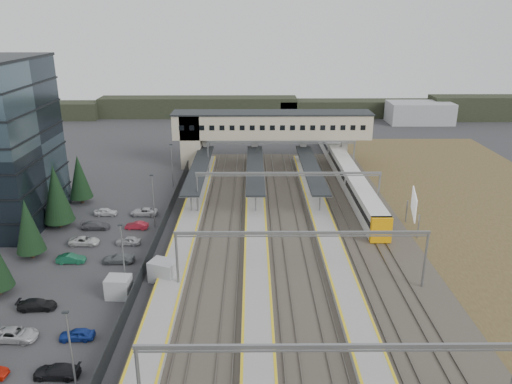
{
  "coord_description": "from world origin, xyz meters",
  "views": [
    {
      "loc": [
        6.51,
        -58.28,
        29.68
      ],
      "look_at": [
        7.05,
        13.94,
        4.0
      ],
      "focal_mm": 35.0,
      "sensor_mm": 36.0,
      "label": 1
    }
  ],
  "objects_px": {
    "footbridge": "(258,128)",
    "train": "(343,167)",
    "relay_cabin_near": "(164,271)",
    "billboard": "(414,205)",
    "relay_cabin_far": "(119,287)"
  },
  "relations": [
    {
      "from": "relay_cabin_far",
      "to": "footbridge",
      "type": "distance_m",
      "value": 54.45
    },
    {
      "from": "relay_cabin_near",
      "to": "footbridge",
      "type": "bearing_deg",
      "value": 76.39
    },
    {
      "from": "relay_cabin_far",
      "to": "footbridge",
      "type": "bearing_deg",
      "value": 72.67
    },
    {
      "from": "relay_cabin_far",
      "to": "footbridge",
      "type": "relative_size",
      "value": 0.07
    },
    {
      "from": "relay_cabin_far",
      "to": "billboard",
      "type": "xyz_separation_m",
      "value": [
        38.12,
        18.0,
        2.71
      ]
    },
    {
      "from": "footbridge",
      "to": "train",
      "type": "xyz_separation_m",
      "value": [
        16.3,
        -8.55,
        -5.85
      ]
    },
    {
      "from": "billboard",
      "to": "relay_cabin_near",
      "type": "bearing_deg",
      "value": -156.63
    },
    {
      "from": "relay_cabin_near",
      "to": "train",
      "type": "distance_m",
      "value": 48.47
    },
    {
      "from": "footbridge",
      "to": "billboard",
      "type": "bearing_deg",
      "value": -56.74
    },
    {
      "from": "train",
      "to": "billboard",
      "type": "xyz_separation_m",
      "value": [
        5.73,
        -25.03,
        1.83
      ]
    },
    {
      "from": "train",
      "to": "relay_cabin_near",
      "type": "bearing_deg",
      "value": -125.22
    },
    {
      "from": "footbridge",
      "to": "billboard",
      "type": "height_order",
      "value": "footbridge"
    },
    {
      "from": "footbridge",
      "to": "train",
      "type": "distance_m",
      "value": 19.31
    },
    {
      "from": "billboard",
      "to": "relay_cabin_far",
      "type": "bearing_deg",
      "value": -154.73
    },
    {
      "from": "footbridge",
      "to": "billboard",
      "type": "xyz_separation_m",
      "value": [
        22.03,
        -33.59,
        -4.02
      ]
    }
  ]
}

